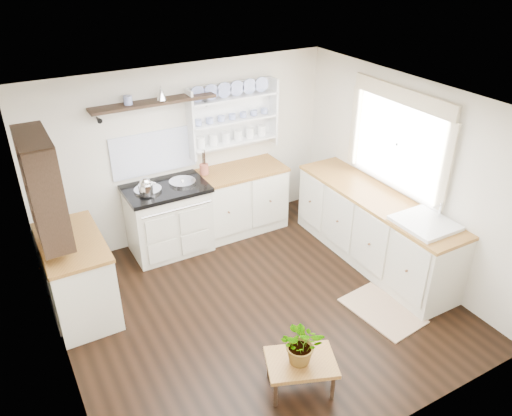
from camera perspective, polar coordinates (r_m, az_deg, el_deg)
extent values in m
cube|color=black|center=(5.68, 0.22, -11.13)|extent=(4.00, 3.80, 0.01)
cube|color=beige|center=(6.57, -8.02, 6.21)|extent=(4.00, 0.02, 2.30)
cube|color=beige|center=(6.15, 16.71, 3.59)|extent=(0.02, 3.80, 2.30)
cube|color=beige|center=(4.53, -22.49, -7.14)|extent=(0.02, 3.80, 2.30)
cube|color=white|center=(4.55, 0.27, 11.62)|extent=(4.00, 3.80, 0.01)
cube|color=white|center=(6.08, 15.92, 7.04)|extent=(0.04, 1.40, 1.00)
cube|color=white|center=(6.07, 15.78, 7.01)|extent=(0.02, 1.50, 1.10)
cube|color=beige|center=(5.87, 16.40, 12.22)|extent=(0.04, 1.55, 0.18)
cube|color=beige|center=(6.48, -9.94, -1.40)|extent=(0.98, 0.64, 0.86)
cube|color=black|center=(6.27, -10.28, 2.19)|extent=(1.02, 0.68, 0.05)
cylinder|color=silver|center=(6.19, -12.26, 2.05)|extent=(0.33, 0.33, 0.03)
cylinder|color=silver|center=(6.31, -8.41, 2.98)|extent=(0.33, 0.33, 0.03)
cylinder|color=silver|center=(6.02, -9.00, -0.17)|extent=(0.88, 0.02, 0.02)
cube|color=beige|center=(6.84, -2.02, 0.88)|extent=(1.25, 0.60, 0.88)
cube|color=brown|center=(6.65, -2.09, 4.23)|extent=(1.27, 0.63, 0.04)
cube|color=beige|center=(6.34, 13.26, -2.40)|extent=(0.60, 2.40, 0.88)
cube|color=brown|center=(6.13, 13.72, 1.12)|extent=(0.62, 2.43, 0.04)
cube|color=white|center=(5.72, 18.57, -2.66)|extent=(0.55, 0.60, 0.28)
cylinder|color=silver|center=(5.77, 20.25, -0.43)|extent=(0.02, 0.02, 0.22)
cube|color=beige|center=(5.69, -19.68, -7.42)|extent=(0.60, 1.10, 0.88)
cube|color=brown|center=(5.46, -20.44, -3.67)|extent=(0.62, 1.13, 0.04)
cube|color=white|center=(6.66, -2.93, 10.45)|extent=(1.20, 0.03, 0.90)
cube|color=white|center=(6.58, -2.58, 10.23)|extent=(1.20, 0.22, 0.02)
cylinder|color=navy|center=(6.51, -2.67, 12.51)|extent=(0.20, 0.02, 0.20)
cube|color=black|center=(6.07, -11.61, 11.74)|extent=(1.50, 0.24, 0.04)
cone|color=black|center=(6.02, -17.64, 9.71)|extent=(0.06, 0.20, 0.06)
cone|color=black|center=(6.38, -6.10, 11.96)|extent=(0.06, 0.20, 0.06)
cube|color=black|center=(5.14, -23.21, 2.27)|extent=(0.28, 0.80, 1.05)
cylinder|color=#A24F3B|center=(6.50, -5.95, 4.43)|extent=(0.12, 0.12, 0.13)
cube|color=brown|center=(4.65, 5.17, -17.15)|extent=(0.73, 0.63, 0.04)
cylinder|color=black|center=(4.62, 2.24, -20.44)|extent=(0.04, 0.04, 0.29)
cylinder|color=black|center=(4.85, 1.53, -17.45)|extent=(0.04, 0.04, 0.29)
cylinder|color=black|center=(4.72, 8.77, -19.58)|extent=(0.04, 0.04, 0.29)
cylinder|color=black|center=(4.93, 7.67, -16.72)|extent=(0.04, 0.04, 0.29)
imported|color=#3F7233|center=(4.49, 5.30, -15.12)|extent=(0.49, 0.47, 0.42)
cube|color=#987458|center=(5.78, 14.23, -11.30)|extent=(0.64, 0.90, 0.02)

